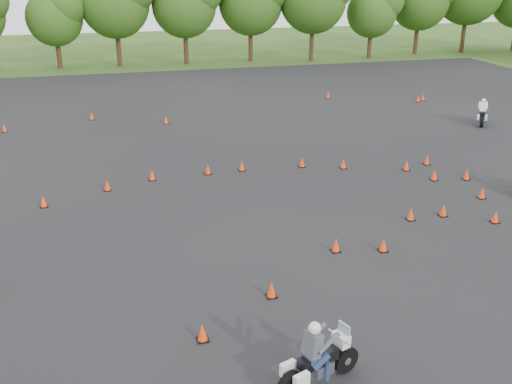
{
  "coord_description": "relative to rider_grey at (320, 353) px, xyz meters",
  "views": [
    {
      "loc": [
        -4.84,
        -14.42,
        8.83
      ],
      "look_at": [
        0.0,
        4.0,
        1.2
      ],
      "focal_mm": 40.0,
      "sensor_mm": 36.0,
      "label": 1
    }
  ],
  "objects": [
    {
      "name": "rider_white",
      "position": [
        17.3,
        18.76,
        -0.08
      ],
      "size": [
        1.68,
        2.03,
        1.57
      ],
      "primitive_type": null,
      "rotation": [
        0.0,
        0.0,
        0.96
      ],
      "color": "white",
      "rests_on": "ground"
    },
    {
      "name": "treeline",
      "position": [
        2.51,
        39.89,
        3.74
      ],
      "size": [
        87.05,
        32.44,
        11.03
      ],
      "color": "#2C4E16",
      "rests_on": "ground"
    },
    {
      "name": "traffic_cones",
      "position": [
        1.2,
        9.56,
        -0.64
      ],
      "size": [
        32.96,
        33.43,
        0.45
      ],
      "color": "#FF390A",
      "rests_on": "asphalt_pad"
    },
    {
      "name": "rider_grey",
      "position": [
        0.0,
        0.0,
        0.0
      ],
      "size": [
        2.34,
        1.42,
        1.73
      ],
      "primitive_type": null,
      "rotation": [
        0.0,
        0.0,
        0.35
      ],
      "color": "#45484D",
      "rests_on": "ground"
    },
    {
      "name": "ground",
      "position": [
        0.85,
        4.78,
        -0.87
      ],
      "size": [
        140.0,
        140.0,
        0.0
      ],
      "primitive_type": "plane",
      "color": "#2D5119",
      "rests_on": "ground"
    },
    {
      "name": "asphalt_pad",
      "position": [
        0.85,
        10.78,
        -0.87
      ],
      "size": [
        62.0,
        62.0,
        0.0
      ],
      "primitive_type": "plane",
      "color": "black",
      "rests_on": "ground"
    }
  ]
}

